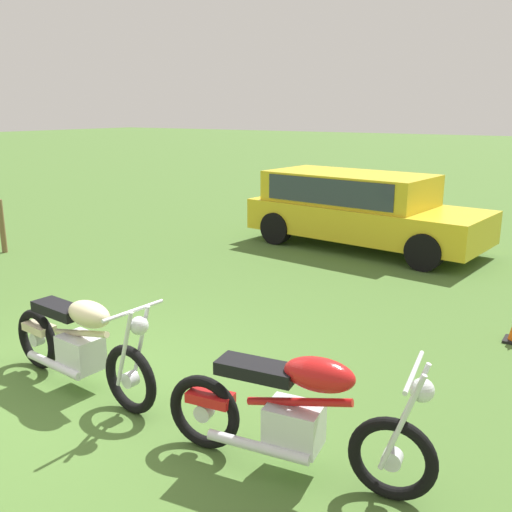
% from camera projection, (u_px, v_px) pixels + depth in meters
% --- Properties ---
extents(ground_plane, '(120.00, 120.00, 0.00)m').
position_uv_depth(ground_plane, '(80.00, 391.00, 5.41)').
color(ground_plane, '#476B2D').
extents(motorcycle_cream, '(2.10, 0.64, 1.02)m').
position_uv_depth(motorcycle_cream, '(80.00, 343.00, 5.33)').
color(motorcycle_cream, black).
rests_on(motorcycle_cream, ground).
extents(motorcycle_red, '(2.08, 0.73, 1.02)m').
position_uv_depth(motorcycle_red, '(295.00, 414.00, 4.08)').
color(motorcycle_red, black).
rests_on(motorcycle_red, ground).
extents(car_yellow, '(4.66, 2.28, 1.43)m').
position_uv_depth(car_yellow, '(358.00, 204.00, 10.94)').
color(car_yellow, gold).
rests_on(car_yellow, ground).
extents(fence_post_wooden, '(0.10, 0.10, 1.01)m').
position_uv_depth(fence_post_wooden, '(2.00, 226.00, 10.53)').
color(fence_post_wooden, brown).
rests_on(fence_post_wooden, ground).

